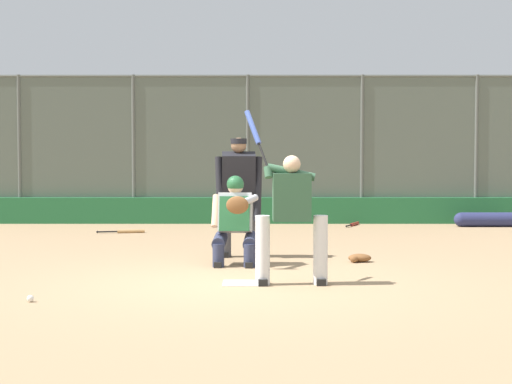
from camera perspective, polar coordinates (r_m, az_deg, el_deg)
name	(u,v)px	position (r m, az deg, el deg)	size (l,w,h in m)	color
ground_plane	(241,284)	(10.31, -1.02, -6.12)	(160.00, 160.00, 0.00)	#9E7F5B
home_plate_marker	(241,283)	(10.31, -1.02, -6.09)	(0.43, 0.43, 0.01)	white
backstop_fence	(248,145)	(18.46, -0.55, 3.14)	(14.88, 0.08, 3.20)	#515651
padding_wall	(248,211)	(18.41, -0.55, -1.24)	(14.50, 0.18, 0.56)	#236638
bleachers_beyond	(275,199)	(20.65, 1.26, -0.50)	(10.36, 1.95, 1.16)	slate
batter_at_plate	(291,214)	(10.15, 2.34, -1.51)	(1.01, 0.58, 2.09)	silver
catcher_behind_plate	(235,219)	(11.82, -1.41, -1.81)	(0.66, 0.78, 1.24)	#2D334C
umpire_home	(239,193)	(12.69, -1.16, -0.06)	(0.72, 0.45, 1.78)	#4C4C51
spare_bat_near_backstop	(354,224)	(18.03, 6.53, -2.14)	(0.37, 0.80, 0.07)	black
spare_bat_by_padding	(127,231)	(16.54, -8.58, -2.61)	(0.90, 0.23, 0.07)	black
fielding_glove_on_dirt	(359,258)	(12.30, 6.89, -4.39)	(0.33, 0.25, 0.12)	brown
baseball_loose	(30,299)	(9.40, -14.81, -6.88)	(0.07, 0.07, 0.07)	white
equipment_bag_dugout_side	(487,220)	(18.31, 15.14, -1.78)	(1.37, 0.30, 0.30)	navy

